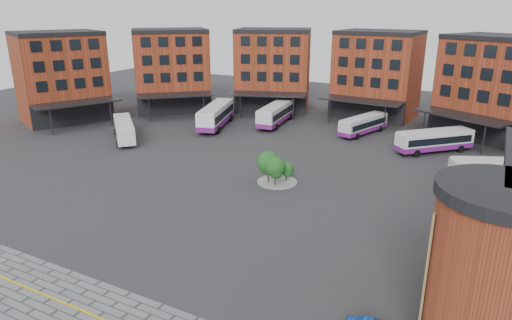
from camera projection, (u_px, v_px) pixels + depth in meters
The scene contains 10 objects.
ground at pixel (200, 222), 40.95m from camera, with size 160.00×160.00×0.00m, color #28282B.
yellow_line at pixel (98, 317), 28.33m from camera, with size 26.00×0.15×0.02m, color gold.
main_building at pixel (310, 80), 72.77m from camera, with size 94.14×42.48×14.60m.
tree_island at pixel (274, 167), 49.07m from camera, with size 4.40×4.40×3.61m.
bus_a at pixel (124, 128), 65.45m from camera, with size 9.17×8.77×2.92m.
bus_b at pixel (216, 115), 72.71m from camera, with size 6.46×12.82×3.53m.
bus_c at pixel (276, 114), 74.23m from camera, with size 4.03×11.93×3.30m.
bus_d at pixel (363, 125), 68.55m from camera, with size 5.17×10.05×2.77m.
bus_e at pixel (434, 140), 59.96m from camera, with size 9.21×9.23×2.99m.
bus_f at pixel (509, 174), 47.33m from camera, with size 11.82×7.32×3.31m.
Camera 1 is at (21.84, -30.33, 18.34)m, focal length 32.00 mm.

